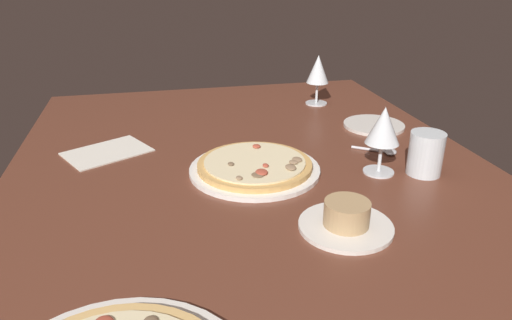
% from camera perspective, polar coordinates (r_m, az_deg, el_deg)
% --- Properties ---
extents(dining_table, '(1.50, 1.10, 0.04)m').
position_cam_1_polar(dining_table, '(1.05, -0.05, -2.59)').
color(dining_table, brown).
rests_on(dining_table, ground).
extents(pizza_main, '(0.29, 0.29, 0.03)m').
position_cam_1_polar(pizza_main, '(1.05, 0.08, -0.80)').
color(pizza_main, white).
rests_on(pizza_main, dining_table).
extents(ramekin_on_saucer, '(0.17, 0.17, 0.05)m').
position_cam_1_polar(ramekin_on_saucer, '(0.85, 10.92, -7.05)').
color(ramekin_on_saucer, silver).
rests_on(ramekin_on_saucer, dining_table).
extents(wine_glass_far, '(0.07, 0.07, 0.16)m').
position_cam_1_polar(wine_glass_far, '(1.53, 7.54, 10.68)').
color(wine_glass_far, silver).
rests_on(wine_glass_far, dining_table).
extents(wine_glass_near, '(0.07, 0.07, 0.15)m').
position_cam_1_polar(wine_glass_near, '(1.04, 15.24, 3.82)').
color(wine_glass_near, silver).
rests_on(wine_glass_near, dining_table).
extents(water_glass, '(0.08, 0.08, 0.10)m').
position_cam_1_polar(water_glass, '(1.09, 19.90, 0.44)').
color(water_glass, silver).
rests_on(water_glass, dining_table).
extents(side_plate, '(0.17, 0.17, 0.01)m').
position_cam_1_polar(side_plate, '(1.37, 14.14, 4.13)').
color(side_plate, silver).
rests_on(side_plate, dining_table).
extents(paper_menu, '(0.21, 0.23, 0.00)m').
position_cam_1_polar(paper_menu, '(1.21, -17.65, 0.94)').
color(paper_menu, silver).
rests_on(paper_menu, dining_table).
extents(spoon, '(0.08, 0.10, 0.01)m').
position_cam_1_polar(spoon, '(1.19, 15.39, 1.04)').
color(spoon, silver).
rests_on(spoon, dining_table).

